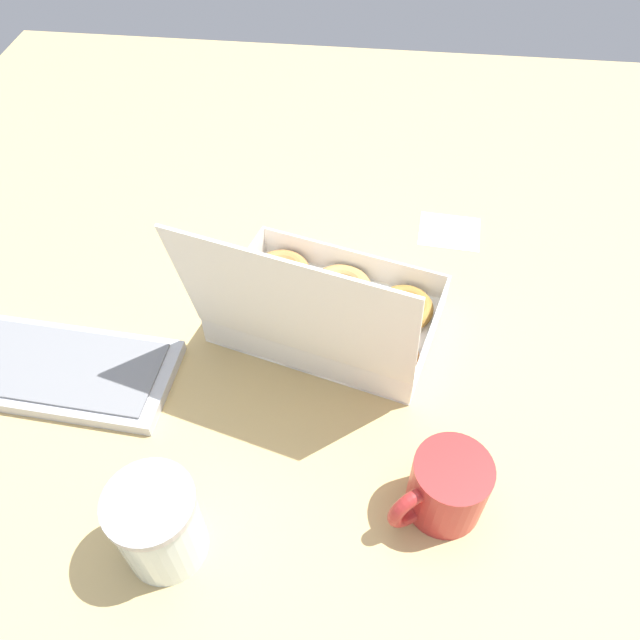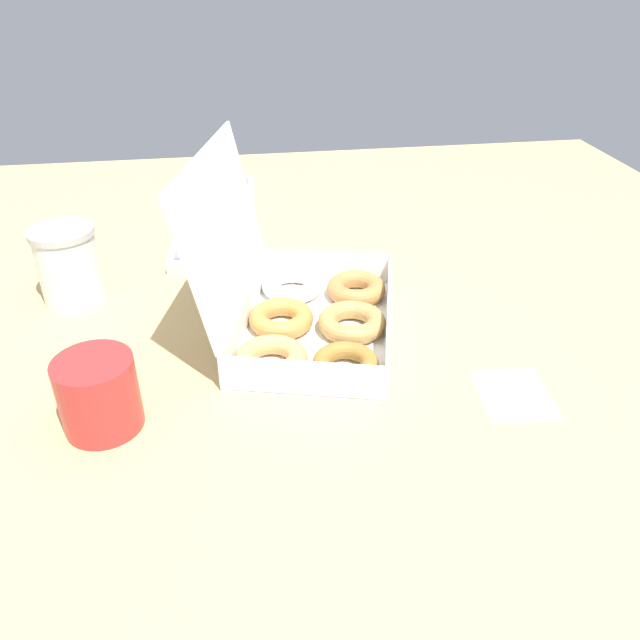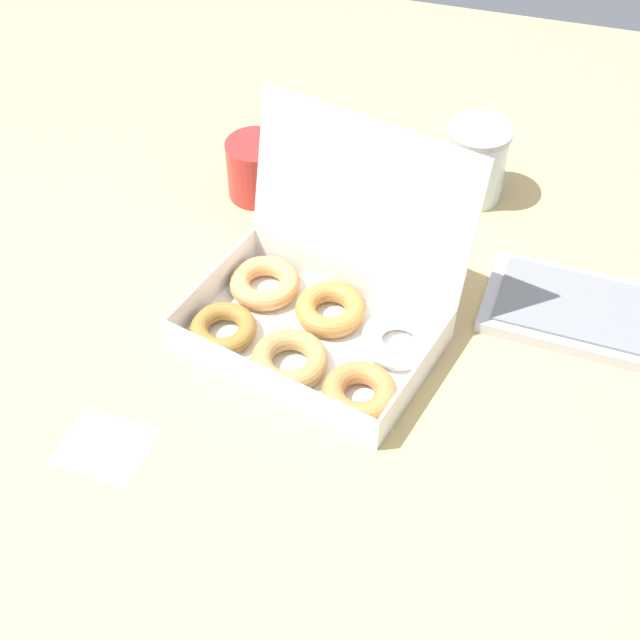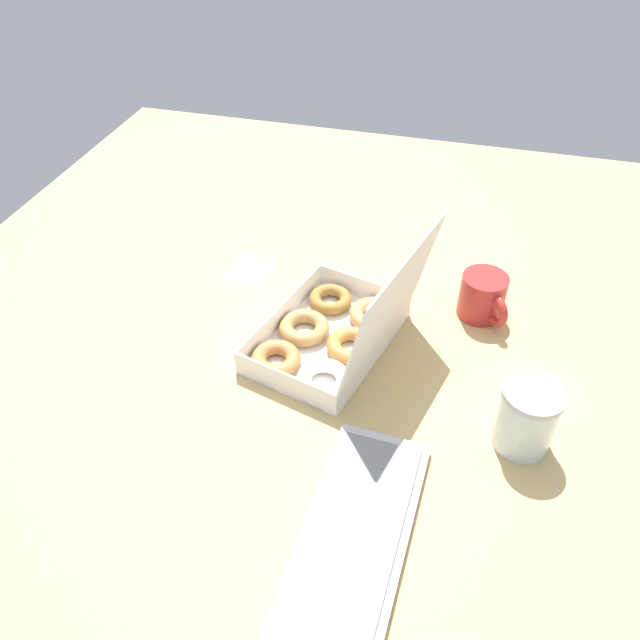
{
  "view_description": "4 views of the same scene",
  "coord_description": "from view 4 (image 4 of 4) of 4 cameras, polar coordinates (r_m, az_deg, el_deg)",
  "views": [
    {
      "loc": [
        -1.27,
        57.57,
        70.61
      ],
      "look_at": [
        5.27,
        -0.64,
        2.74
      ],
      "focal_mm": 35.0,
      "sensor_mm": 36.0,
      "label": 1
    },
    {
      "loc": [
        -70.69,
        7.77,
        48.82
      ],
      "look_at": [
        2.9,
        -3.48,
        2.5
      ],
      "focal_mm": 35.0,
      "sensor_mm": 36.0,
      "label": 2
    },
    {
      "loc": [
        26.41,
        -76.12,
        85.63
      ],
      "look_at": [
        4.73,
        -0.74,
        2.05
      ],
      "focal_mm": 50.0,
      "sensor_mm": 36.0,
      "label": 3
    },
    {
      "loc": [
        88.53,
        17.93,
        81.23
      ],
      "look_at": [
        2.8,
        -4.92,
        4.26
      ],
      "focal_mm": 35.0,
      "sensor_mm": 36.0,
      "label": 4
    }
  ],
  "objects": [
    {
      "name": "paper_napkin",
      "position": [
        1.38,
        -6.39,
        4.59
      ],
      "size": [
        10.81,
        9.4,
        0.15
      ],
      "primitive_type": "cube",
      "rotation": [
        0.0,
        0.0,
        -0.08
      ],
      "color": "white",
      "rests_on": "ground_plane"
    },
    {
      "name": "keyboard",
      "position": [
        0.91,
        2.56,
        -20.87
      ],
      "size": [
        44.09,
        17.27,
        2.2
      ],
      "color": "#B8BABF",
      "rests_on": "ground_plane"
    },
    {
      "name": "donut_box",
      "position": [
        1.16,
        1.31,
        -1.27
      ],
      "size": [
        36.11,
        32.27,
        25.55
      ],
      "color": "white",
      "rests_on": "ground_plane"
    },
    {
      "name": "ground_plane",
      "position": [
        1.22,
        2.57,
        -1.42
      ],
      "size": [
        180.0,
        180.0,
        2.0
      ],
      "primitive_type": "cube",
      "color": "tan"
    },
    {
      "name": "glass_jar",
      "position": [
        1.04,
        18.36,
        -8.46
      ],
      "size": [
        9.6,
        9.6,
        11.86
      ],
      "color": "silver",
      "rests_on": "ground_plane"
    },
    {
      "name": "coffee_mug",
      "position": [
        1.26,
        14.72,
        2.1
      ],
      "size": [
        11.56,
        9.91,
        9.04
      ],
      "color": "#AE2C2B",
      "rests_on": "ground_plane"
    }
  ]
}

